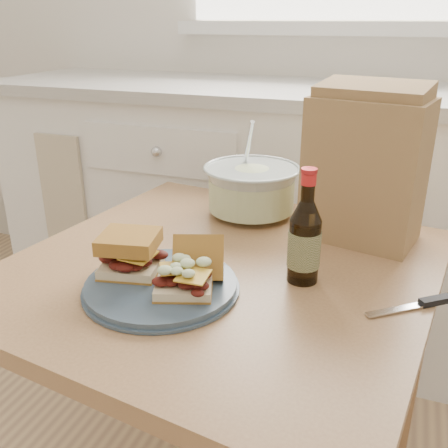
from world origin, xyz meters
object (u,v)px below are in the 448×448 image
(plate, at_px, (161,286))
(beer_bottle, at_px, (305,240))
(dining_table, at_px, (221,306))
(paper_bag, at_px, (365,171))
(coleslaw_bowl, at_px, (251,191))

(plate, xyz_separation_m, beer_bottle, (0.24, 0.13, 0.08))
(dining_table, xyz_separation_m, paper_bag, (0.25, 0.24, 0.26))
(plate, bearing_deg, beer_bottle, 28.69)
(beer_bottle, bearing_deg, plate, -171.10)
(coleslaw_bowl, bearing_deg, plate, -95.27)
(dining_table, height_order, plate, plate)
(dining_table, distance_m, paper_bag, 0.43)
(dining_table, height_order, beer_bottle, beer_bottle)
(plate, height_order, beer_bottle, beer_bottle)
(dining_table, xyz_separation_m, plate, (-0.06, -0.14, 0.11))
(coleslaw_bowl, relative_size, paper_bag, 0.77)
(dining_table, xyz_separation_m, beer_bottle, (0.17, -0.01, 0.18))
(plate, bearing_deg, coleslaw_bowl, 84.73)
(coleslaw_bowl, height_order, paper_bag, paper_bag)
(coleslaw_bowl, relative_size, beer_bottle, 1.09)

